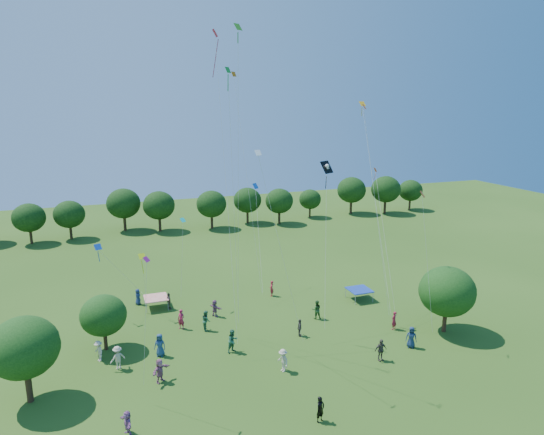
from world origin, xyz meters
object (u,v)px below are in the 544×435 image
Objects in this scene: pirate_kite at (327,170)px; near_tree_east at (447,291)px; tent_blue at (359,290)px; tent_red_stripe at (156,298)px; red_high_kite at (219,96)px; near_tree_west at (24,348)px; man_in_black at (320,409)px; near_tree_north at (103,315)px.

near_tree_east is at bearing -37.22° from pirate_kite.
pirate_kite is at bearing -155.99° from tent_blue.
red_high_kite is (5.22, -6.37, 18.94)m from tent_red_stripe.
near_tree_west is at bearing -127.58° from tent_red_stripe.
tent_blue is 0.17× the size of pirate_kite.
near_tree_west reaches higher than tent_red_stripe.
near_tree_east is at bearing 3.04° from man_in_black.
near_tree_west is at bearing -167.18° from pirate_kite.
near_tree_north is 2.10× the size of tent_red_stripe.
near_tree_north is 18.88m from man_in_black.
man_in_black is at bearing -80.93° from red_high_kite.
pirate_kite is (6.91, 13.96, 12.86)m from man_in_black.
near_tree_east reaches higher than near_tree_north.
tent_blue is 23.82m from red_high_kite.
man_in_black is 24.24m from red_high_kite.
near_tree_north is at bearing 179.58° from pirate_kite.
near_tree_east is 3.44× the size of man_in_black.
near_tree_north is at bearing -124.51° from tent_red_stripe.
near_tree_east is at bearing -1.67° from near_tree_west.
near_tree_north is at bearing 108.36° from man_in_black.
pirate_kite reaches higher than near_tree_east.
tent_red_stripe is at bearing 52.42° from near_tree_west.
red_high_kite reaches higher than near_tree_north.
tent_red_stripe is at bearing 55.49° from near_tree_north.
near_tree_north reaches higher than tent_red_stripe.
near_tree_west reaches higher than tent_blue.
red_high_kite reaches higher than near_tree_west.
tent_red_stripe is (-22.99, 13.59, -2.68)m from near_tree_east.
red_high_kite is at bearing 175.36° from pirate_kite.
near_tree_west is 7.55m from near_tree_north.
red_high_kite is (10.02, 0.61, 16.99)m from near_tree_north.
near_tree_west reaches higher than man_in_black.
man_in_black is at bearing -48.75° from near_tree_north.
tent_blue is (24.39, 2.13, -1.94)m from near_tree_north.
pirate_kite is at bearing 40.76° from man_in_black.
tent_red_stripe is at bearing 129.31° from red_high_kite.
near_tree_west is 22.80m from red_high_kite.
near_tree_north is 0.79× the size of near_tree_east.
pirate_kite is at bearing -4.64° from red_high_kite.
man_in_black is at bearing -116.35° from pirate_kite.
near_tree_east is 26.84m from tent_red_stripe.
near_tree_east is (27.79, -6.60, 0.74)m from near_tree_north.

